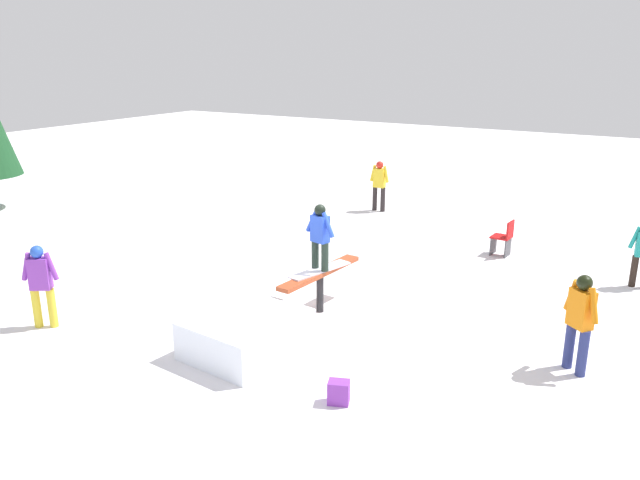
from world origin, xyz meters
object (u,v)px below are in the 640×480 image
Objects in this scene: bystander_yellow at (379,183)px; folding_chair at (503,239)px; main_rider_on_rail at (320,239)px; bystander_purple at (41,282)px; backpack_on_snow at (339,392)px; rail_feature at (320,277)px; bystander_orange at (580,318)px.

folding_chair is (-2.45, -4.47, -0.46)m from bystander_yellow.
main_rider_on_rail is 5.01m from bystander_purple.
bystander_yellow is 1.01× the size of bystander_purple.
backpack_on_snow is (0.45, -5.77, -0.69)m from bystander_purple.
folding_chair reaches higher than rail_feature.
rail_feature is 1.42× the size of bystander_orange.
bystander_purple is (-3.09, 3.91, 0.17)m from rail_feature.
rail_feature is 3.28m from backpack_on_snow.
bystander_yellow is at bearing 171.42° from bystander_orange.
bystander_purple is 5.83m from backpack_on_snow.
folding_chair is (8.26, -5.99, -0.45)m from bystander_purple.
bystander_yellow is 1.76× the size of folding_chair.
bystander_purple is at bearing 134.02° from rail_feature.
rail_feature is 1.47× the size of bystander_purple.
main_rider_on_rail reaches higher than bystander_yellow.
rail_feature is 1.59× the size of main_rider_on_rail.
backpack_on_snow is (-7.81, 0.22, -0.24)m from folding_chair.
main_rider_on_rail is 8.00m from bystander_yellow.
backpack_on_snow is at bearing -67.70° from bystander_yellow.
rail_feature is 5.58m from folding_chair.
folding_chair is at bearing 154.68° from bystander_orange.
bystander_yellow is at bearing -88.21° from backpack_on_snow.
bystander_orange reaches higher than folding_chair.
bystander_purple reaches higher than backpack_on_snow.
folding_chair is at bearing -16.29° from rail_feature.
rail_feature is 2.57× the size of folding_chair.
bystander_orange is at bearing -156.18° from backpack_on_snow.
bystander_yellow is 10.30m from bystander_orange.
folding_chair is (5.17, -2.08, -1.03)m from main_rider_on_rail.
bystander_orange is (0.01, -4.57, 0.20)m from rail_feature.
folding_chair is (5.16, 2.48, -0.48)m from bystander_orange.
bystander_yellow is (7.62, 2.39, -0.58)m from main_rider_on_rail.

